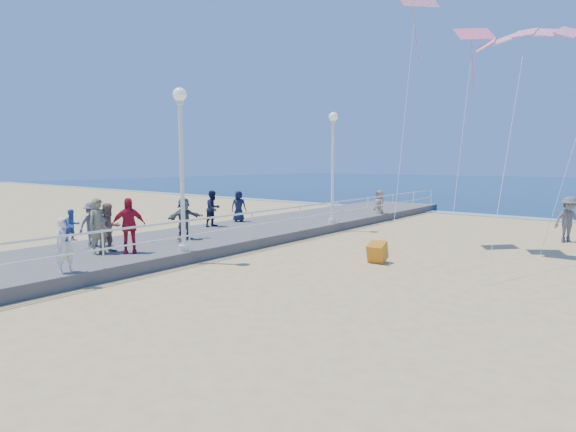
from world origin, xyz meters
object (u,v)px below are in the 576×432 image
Objects in this scene: spectator_3 at (128,226)px; spectator_6 at (99,226)px; spectator_2 at (92,224)px; spectator_5 at (184,218)px; lamp_post_far at (333,156)px; box_kite at (377,254)px; woman_holding_toddler at (65,245)px; spectator_1 at (109,228)px; beach_walker_a at (569,220)px; spectator_4 at (239,206)px; lamp_post_mid at (181,152)px; toddler_held at (72,225)px; beach_walker_c at (379,205)px; spectator_7 at (213,209)px.

spectator_3 is 1.00× the size of spectator_6.
spectator_2 is 0.96× the size of spectator_5.
lamp_post_far reaches higher than box_kite.
lamp_post_far is 3.57× the size of woman_holding_toddler.
beach_walker_a is at bearing -41.85° from spectator_1.
spectator_4 is 2.57× the size of box_kite.
box_kite is at bearing 38.61° from lamp_post_mid.
toddler_held is 17.87m from beach_walker_c.
spectator_7 is (-1.80, 3.08, 0.02)m from spectator_5.
lamp_post_far is 2.95× the size of spectator_6.
spectator_4 is (-2.82, 7.84, -0.13)m from spectator_3.
spectator_7 is (-2.52, 5.89, -0.07)m from spectator_3.
lamp_post_far is 10.66m from spectator_3.
spectator_5 is 0.92× the size of beach_walker_c.
spectator_5 is 3.47m from spectator_6.
spectator_2 is 1.53m from spectator_6.
spectator_6 reaches higher than spectator_1.
spectator_1 is 6.52m from spectator_7.
woman_holding_toddler is 0.82× the size of spectator_3.
lamp_post_far is 3.21× the size of spectator_7.
spectator_2 is 3.23m from spectator_5.
lamp_post_far reaches higher than spectator_4.
toddler_held is at bearing -164.59° from beach_walker_a.
lamp_post_far reaches higher than spectator_6.
spectator_6 is at bearing -98.96° from lamp_post_far.
spectator_1 is 1.50m from spectator_2.
spectator_6 is at bearing -132.40° from spectator_4.
beach_walker_a is at bearing -33.78° from toddler_held.
beach_walker_a is at bearing 20.51° from lamp_post_far.
spectator_6 is 6.82m from spectator_7.
spectator_5 is (-0.71, 2.80, -0.09)m from spectator_3.
spectator_2 is (-3.17, -1.47, -2.48)m from lamp_post_mid.
spectator_1 is 15.89m from beach_walker_c.
spectator_3 is 1.09× the size of spectator_7.
spectator_1 is at bearing 37.20° from toddler_held.
spectator_3 reaches higher than spectator_6.
spectator_2 reaches higher than beach_walker_a.
spectator_2 is at bearing 163.11° from spectator_5.
lamp_post_far is at bearing 25.09° from spectator_3.
spectator_5 is 2.70× the size of box_kite.
box_kite is at bearing -96.56° from spectator_7.
lamp_post_mid reaches higher than beach_walker_a.
spectator_7 is at bearing 19.42° from spectator_6.
spectator_1 is at bearing -165.79° from spectator_7.
woman_holding_toddler is 18.95m from beach_walker_a.
box_kite is (6.15, 5.36, -1.00)m from spectator_3.
lamp_post_far reaches higher than spectator_3.
toddler_held reaches higher than spectator_7.
beach_walker_a is (11.12, 14.20, -0.25)m from spectator_1.
spectator_6 is 1.09× the size of spectator_7.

